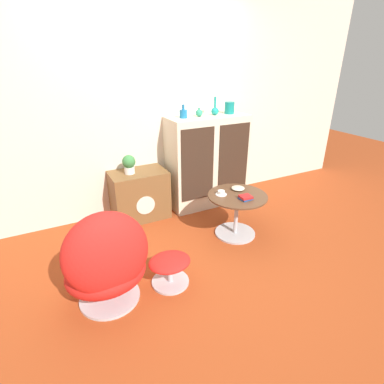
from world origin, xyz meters
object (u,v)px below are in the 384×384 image
egg_chair (107,264)px  book_stack (246,197)px  sideboard (207,161)px  tv_console (140,195)px  vase_inner_right (215,110)px  vase_rightmost (229,108)px  potted_plant (129,164)px  teacup (221,193)px  vase_inner_left (199,113)px  coffee_table (237,210)px  bowl (238,188)px  ottoman (170,266)px  vase_leftmost (183,113)px

egg_chair → book_stack: size_ratio=6.72×
sideboard → tv_console: 0.99m
vase_inner_right → vase_rightmost: 0.22m
tv_console → vase_inner_right: vase_inner_right is taller
sideboard → vase_rightmost: vase_rightmost is taller
vase_inner_right → book_stack: vase_inner_right is taller
sideboard → potted_plant: size_ratio=5.33×
sideboard → teacup: size_ratio=9.75×
vase_inner_left → vase_inner_right: bearing=0.0°
tv_console → vase_inner_right: (1.04, -0.01, 0.94)m
vase_inner_right → potted_plant: size_ratio=0.99×
coffee_table → vase_inner_right: size_ratio=2.93×
vase_rightmost → book_stack: bearing=-112.8°
vase_inner_right → book_stack: 1.26m
sideboard → bowl: 0.76m
coffee_table → teacup: teacup is taller
vase_inner_left → bowl: vase_inner_left is taller
tv_console → ottoman: size_ratio=1.78×
vase_rightmost → bowl: (-0.35, -0.76, -0.75)m
vase_rightmost → coffee_table: bearing=-116.3°
vase_inner_right → book_stack: (-0.21, -1.00, -0.73)m
egg_chair → bowl: (1.59, 0.53, 0.11)m
sideboard → tv_console: sideboard is taller
coffee_table → bowl: 0.25m
sideboard → vase_leftmost: 0.73m
vase_leftmost → vase_inner_right: 0.44m
vase_inner_right → coffee_table: bearing=-103.9°
egg_chair → bowl: egg_chair is taller
vase_inner_left → bowl: size_ratio=0.71×
coffee_table → vase_inner_left: size_ratio=6.15×
vase_leftmost → bowl: bearing=-68.1°
tv_console → teacup: tv_console is taller
sideboard → vase_leftmost: size_ratio=7.56×
egg_chair → teacup: egg_chair is taller
vase_inner_left → book_stack: vase_inner_left is taller
egg_chair → coffee_table: egg_chair is taller
egg_chair → vase_rightmost: bearing=33.6°
ottoman → tv_console: bearing=83.0°
tv_console → vase_inner_left: bearing=-0.7°
vase_rightmost → potted_plant: size_ratio=0.67×
vase_inner_left → vase_inner_right: size_ratio=0.48×
tv_console → bowl: bearing=-40.2°
book_stack → bowl: book_stack is taller
ottoman → vase_leftmost: 1.83m
vase_inner_left → vase_inner_right: (0.22, 0.00, 0.01)m
coffee_table → vase_inner_right: (0.22, 0.88, 0.93)m
coffee_table → vase_leftmost: vase_leftmost is taller
vase_rightmost → ottoman: bearing=-137.7°
book_stack → bowl: bearing=73.1°
coffee_table → vase_leftmost: (-0.22, 0.88, 0.93)m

